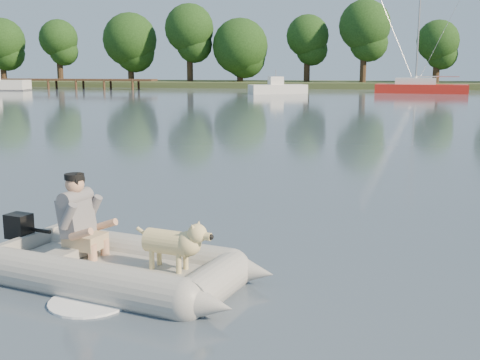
% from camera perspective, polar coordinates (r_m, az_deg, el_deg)
% --- Properties ---
extents(water, '(160.00, 160.00, 0.00)m').
position_cam_1_polar(water, '(7.30, -5.11, -8.97)').
color(water, slate).
rests_on(water, ground).
extents(shore_bank, '(160.00, 12.00, 0.70)m').
position_cam_1_polar(shore_bank, '(68.69, 8.37, 8.92)').
color(shore_bank, '#47512D').
rests_on(shore_bank, water).
extents(dock, '(18.00, 2.00, 1.04)m').
position_cam_1_polar(dock, '(64.92, -15.77, 8.76)').
color(dock, '#4C331E').
rests_on(dock, water).
extents(treeline, '(84.66, 7.35, 9.27)m').
position_cam_1_polar(treeline, '(67.88, 13.45, 12.98)').
color(treeline, '#332316').
rests_on(treeline, shore_bank).
extents(dinghy, '(5.24, 4.43, 1.30)m').
position_cam_1_polar(dinghy, '(7.05, -11.23, -5.17)').
color(dinghy, '#979792').
rests_on(dinghy, water).
extents(man, '(0.81, 0.74, 1.01)m').
position_cam_1_polar(man, '(7.44, -15.15, -3.11)').
color(man, slate).
rests_on(man, dinghy).
extents(dog, '(0.92, 0.53, 0.58)m').
position_cam_1_polar(dog, '(6.78, -6.80, -6.27)').
color(dog, tan).
rests_on(dog, dinghy).
extents(outboard_motor, '(0.44, 0.36, 0.74)m').
position_cam_1_polar(outboard_motor, '(8.11, -20.13, -5.43)').
color(outboard_motor, black).
rests_on(outboard_motor, dinghy).
extents(motorboat, '(5.43, 3.88, 2.15)m').
position_cam_1_polar(motorboat, '(52.78, 3.61, 9.24)').
color(motorboat, white).
rests_on(motorboat, water).
extents(sailboat, '(8.06, 3.41, 10.73)m').
position_cam_1_polar(sailboat, '(55.78, 16.71, 8.37)').
color(sailboat, red).
rests_on(sailboat, water).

